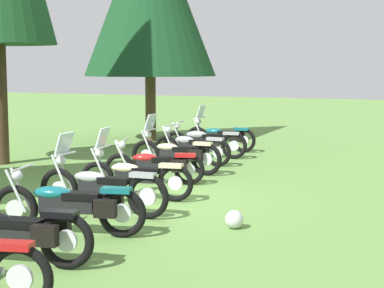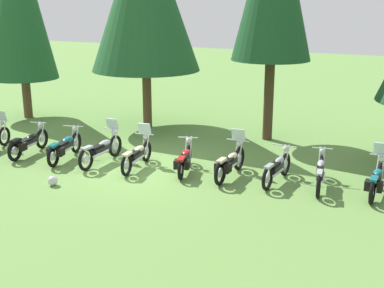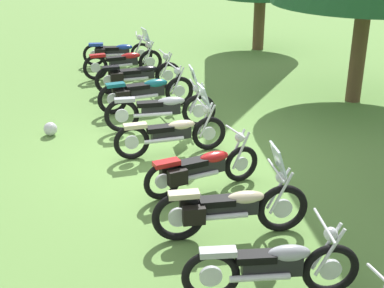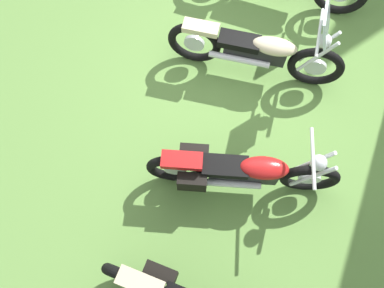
% 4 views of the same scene
% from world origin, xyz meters
% --- Properties ---
extents(ground_plane, '(80.00, 80.00, 0.00)m').
position_xyz_m(ground_plane, '(0.00, 0.00, 0.00)').
color(ground_plane, '#608C42').
extents(motorcycle_5, '(0.68, 2.25, 1.36)m').
position_xyz_m(motorcycle_5, '(-0.09, 0.00, 0.46)').
color(motorcycle_5, black).
rests_on(motorcycle_5, ground_plane).
extents(motorcycle_6, '(0.95, 2.09, 0.98)m').
position_xyz_m(motorcycle_6, '(1.47, 0.32, 0.43)').
color(motorcycle_6, black).
rests_on(motorcycle_6, ground_plane).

